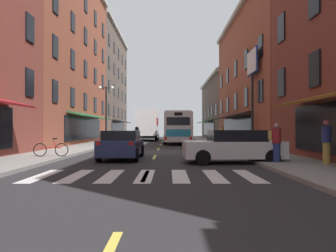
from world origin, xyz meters
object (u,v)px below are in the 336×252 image
(bicycle_near, at_px, (52,149))
(pedestrian_far, at_px, (222,135))
(sedan_mid, at_px, (235,146))
(pedestrian_near, at_px, (277,142))
(pedestrian_mid, at_px, (328,141))
(sedan_near, at_px, (123,144))
(transit_bus, at_px, (178,127))
(billboard_sign, at_px, (254,74))
(motorcycle_rider, at_px, (138,141))
(street_lamp_twin, at_px, (107,112))
(box_truck, at_px, (149,125))

(bicycle_near, xyz_separation_m, pedestrian_far, (10.25, 10.51, 0.51))
(sedan_mid, xyz_separation_m, pedestrian_near, (1.56, -0.95, 0.25))
(sedan_mid, distance_m, pedestrian_mid, 3.67)
(sedan_near, relative_size, bicycle_near, 2.53)
(transit_bus, bearing_deg, billboard_sign, -59.92)
(motorcycle_rider, bearing_deg, street_lamp_twin, 115.73)
(transit_bus, relative_size, pedestrian_near, 6.93)
(box_truck, bearing_deg, billboard_sign, -61.27)
(motorcycle_rider, xyz_separation_m, pedestrian_near, (6.51, -7.54, 0.27))
(box_truck, relative_size, pedestrian_mid, 4.67)
(billboard_sign, relative_size, transit_bus, 0.66)
(transit_bus, xyz_separation_m, pedestrian_near, (3.53, -19.57, -0.69))
(sedan_mid, bearing_deg, pedestrian_mid, -27.39)
(sedan_near, bearing_deg, billboard_sign, 41.17)
(sedan_mid, xyz_separation_m, pedestrian_far, (1.57, 12.06, 0.27))
(billboard_sign, height_order, sedan_mid, billboard_sign)
(transit_bus, xyz_separation_m, motorcycle_rider, (-2.98, -12.03, -0.96))
(motorcycle_rider, distance_m, pedestrian_far, 8.52)
(billboard_sign, bearing_deg, sedan_near, -138.83)
(box_truck, bearing_deg, pedestrian_mid, -72.26)
(transit_bus, bearing_deg, sedan_mid, -83.96)
(sedan_near, relative_size, pedestrian_mid, 2.52)
(pedestrian_near, relative_size, pedestrian_mid, 0.93)
(billboard_sign, height_order, bicycle_near, billboard_sign)
(bicycle_near, distance_m, pedestrian_far, 14.69)
(transit_bus, bearing_deg, sedan_near, -100.82)
(sedan_near, bearing_deg, street_lamp_twin, 105.13)
(box_truck, relative_size, pedestrian_far, 4.75)
(sedan_mid, relative_size, pedestrian_near, 2.74)
(billboard_sign, distance_m, sedan_mid, 11.06)
(pedestrian_far, bearing_deg, sedan_mid, 169.14)
(pedestrian_far, bearing_deg, motorcycle_rider, 126.59)
(pedestrian_mid, bearing_deg, bicycle_near, 85.68)
(bicycle_near, distance_m, pedestrian_near, 10.56)
(box_truck, distance_m, bicycle_near, 24.17)
(pedestrian_mid, bearing_deg, transit_bus, 25.30)
(pedestrian_mid, bearing_deg, sedan_mid, 73.49)
(billboard_sign, relative_size, sedan_mid, 1.68)
(transit_bus, distance_m, sedan_near, 17.20)
(billboard_sign, distance_m, bicycle_near, 15.27)
(pedestrian_mid, bearing_deg, motorcycle_rider, 55.63)
(transit_bus, xyz_separation_m, sedan_near, (-3.22, -16.87, -0.94))
(transit_bus, distance_m, bicycle_near, 18.37)
(sedan_near, distance_m, motorcycle_rider, 4.84)
(box_truck, height_order, sedan_mid, box_truck)
(transit_bus, height_order, pedestrian_mid, transit_bus)
(transit_bus, xyz_separation_m, street_lamp_twin, (-6.52, -4.69, 1.38))
(billboard_sign, xyz_separation_m, pedestrian_far, (-1.86, 2.77, -4.65))
(billboard_sign, xyz_separation_m, pedestrian_near, (-1.87, -10.25, -4.67))
(pedestrian_near, bearing_deg, motorcycle_rider, -88.90)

